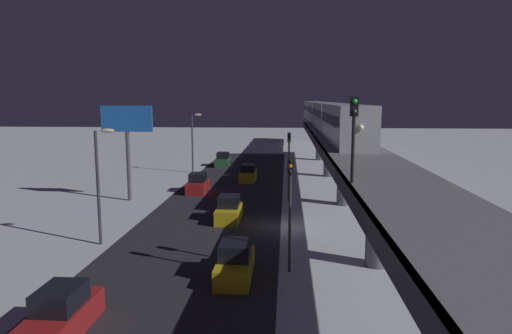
% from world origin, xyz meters
% --- Properties ---
extents(ground_plane, '(240.00, 240.00, 0.00)m').
position_xyz_m(ground_plane, '(0.00, 0.00, 0.00)').
color(ground_plane, silver).
extents(avenue_asphalt, '(11.00, 92.96, 0.01)m').
position_xyz_m(avenue_asphalt, '(5.23, 0.00, 0.00)').
color(avenue_asphalt, '#28282D').
rests_on(avenue_asphalt, ground_plane).
extents(elevated_railway, '(5.00, 92.96, 5.61)m').
position_xyz_m(elevated_railway, '(-5.82, -0.00, 4.85)').
color(elevated_railway, slate).
rests_on(elevated_railway, ground_plane).
extents(subway_train, '(2.94, 74.07, 3.40)m').
position_xyz_m(subway_train, '(-5.92, -36.77, 7.39)').
color(subway_train, '#B7BABF').
rests_on(subway_train, elevated_railway).
extents(rail_signal, '(0.36, 0.41, 4.00)m').
position_xyz_m(rail_signal, '(-3.73, 12.06, 8.33)').
color(rail_signal, black).
rests_on(rail_signal, elevated_railway).
extents(sedan_green, '(1.91, 4.34, 1.97)m').
position_xyz_m(sedan_green, '(8.43, -31.08, 0.78)').
color(sedan_green, '#2D6038').
rests_on(sedan_green, ground_plane).
extents(sedan_red, '(1.80, 4.52, 1.97)m').
position_xyz_m(sedan_red, '(8.43, 16.49, 0.80)').
color(sedan_red, '#A51E1E').
rests_on(sedan_red, ground_plane).
extents(sedan_yellow, '(1.80, 4.38, 1.97)m').
position_xyz_m(sedan_yellow, '(2.03, 10.10, 0.80)').
color(sedan_yellow, gold).
rests_on(sedan_yellow, ground_plane).
extents(sedan_yellow_2, '(1.80, 4.22, 1.97)m').
position_xyz_m(sedan_yellow_2, '(3.83, -1.61, 0.80)').
color(sedan_yellow_2, gold).
rests_on(sedan_yellow_2, ground_plane).
extents(sedan_yellow_3, '(1.80, 4.17, 1.97)m').
position_xyz_m(sedan_yellow_3, '(3.83, -19.30, 0.80)').
color(sedan_yellow_3, gold).
rests_on(sedan_yellow_3, ground_plane).
extents(sedan_red_2, '(1.80, 4.18, 1.97)m').
position_xyz_m(sedan_red_2, '(8.43, -12.49, 0.80)').
color(sedan_red_2, '#A51E1E').
rests_on(sedan_red_2, ground_plane).
extents(traffic_light_near, '(0.32, 0.44, 6.40)m').
position_xyz_m(traffic_light_near, '(-0.87, 9.04, 4.20)').
color(traffic_light_near, '#2D2D2D').
rests_on(traffic_light_near, ground_plane).
extents(traffic_light_mid, '(0.32, 0.44, 6.40)m').
position_xyz_m(traffic_light_mid, '(-0.87, -9.48, 4.20)').
color(traffic_light_mid, '#2D2D2D').
rests_on(traffic_light_mid, ground_plane).
extents(commercial_billboard, '(4.80, 0.36, 8.90)m').
position_xyz_m(commercial_billboard, '(14.12, -8.19, 6.83)').
color(commercial_billboard, '#4C4C51').
rests_on(commercial_billboard, ground_plane).
extents(street_lamp_near, '(1.35, 0.44, 7.65)m').
position_xyz_m(street_lamp_near, '(11.30, 5.00, 4.81)').
color(street_lamp_near, '#38383D').
rests_on(street_lamp_near, ground_plane).
extents(street_lamp_far, '(1.35, 0.44, 7.65)m').
position_xyz_m(street_lamp_far, '(11.30, -25.00, 4.81)').
color(street_lamp_far, '#38383D').
rests_on(street_lamp_far, ground_plane).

